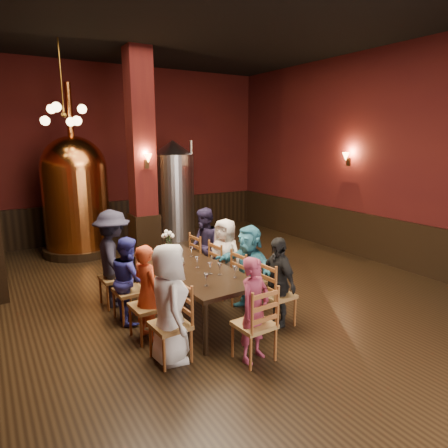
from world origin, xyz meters
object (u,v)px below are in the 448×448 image
dining_table (191,271)px  copper_kettle (76,194)px  person_0 (170,304)px  person_2 (129,279)px  rose_vase (169,237)px  steel_vessel (174,190)px  person_1 (147,292)px

dining_table → copper_kettle: copper_kettle is taller
dining_table → person_0: bearing=-130.4°
person_2 → copper_kettle: size_ratio=0.33×
person_0 → copper_kettle: size_ratio=0.38×
dining_table → person_2: bearing=158.8°
copper_kettle → rose_vase: bearing=-76.0°
person_0 → steel_vessel: steel_vessel is taller
steel_vessel → copper_kettle: bearing=-175.0°
rose_vase → person_2: bearing=-142.9°
rose_vase → person_0: bearing=-113.4°
dining_table → person_0: size_ratio=1.67×
copper_kettle → person_2: bearing=-91.6°
person_2 → rose_vase: person_2 is taller
copper_kettle → steel_vessel: 2.55m
person_2 → copper_kettle: (0.12, 4.06, 0.76)m
person_0 → copper_kettle: copper_kettle is taller
rose_vase → dining_table: bearing=-94.8°
dining_table → person_0: person_0 is taller
person_0 → rose_vase: (0.88, 2.04, 0.26)m
person_1 → rose_vase: person_1 is taller
copper_kettle → steel_vessel: copper_kettle is taller
person_0 → steel_vessel: (2.60, 5.61, 0.57)m
person_0 → steel_vessel: size_ratio=0.56×
copper_kettle → steel_vessel: (2.54, 0.22, -0.10)m
steel_vessel → rose_vase: steel_vessel is taller
person_1 → dining_table: bearing=-79.8°
person_1 → copper_kettle: 4.78m
person_0 → person_1: bearing=15.1°
person_1 → steel_vessel: steel_vessel is taller
dining_table → steel_vessel: size_ratio=0.94×
steel_vessel → rose_vase: 3.97m
person_0 → person_1: size_ratio=1.12×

